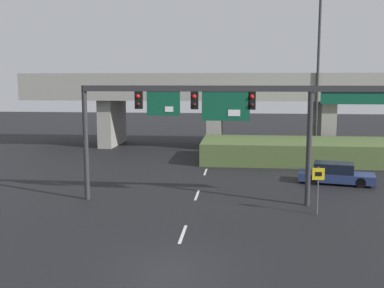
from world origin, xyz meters
TOP-DOWN VIEW (x-y plane):
  - ground_plane at (0.00, 0.00)m, footprint 160.00×160.00m
  - lane_markings at (0.00, 13.94)m, footprint 0.14×36.72m
  - signal_gantry at (1.27, 8.91)m, footprint 16.28×0.44m
  - speed_limit_sign at (6.34, 7.22)m, footprint 0.60×0.11m
  - highway_light_pole_near at (9.47, 26.90)m, footprint 0.70×0.36m
  - overpass_bridge at (0.00, 30.81)m, footprint 38.21×7.72m
  - grass_embankment at (7.37, 22.66)m, footprint 15.98×6.74m
  - parked_sedan_near_right at (8.73, 14.46)m, footprint 5.00×2.73m

SIDE VIEW (x-z plane):
  - ground_plane at x=0.00m, z-range 0.00..0.00m
  - lane_markings at x=0.00m, z-range 0.00..0.01m
  - parked_sedan_near_right at x=8.73m, z-range -0.05..1.32m
  - grass_embankment at x=7.37m, z-range 0.00..1.76m
  - speed_limit_sign at x=6.34m, z-range 0.37..2.80m
  - overpass_bridge at x=0.00m, z-range 1.35..8.77m
  - signal_gantry at x=1.27m, z-range 2.01..8.42m
  - highway_light_pole_near at x=9.47m, z-range 0.38..15.62m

